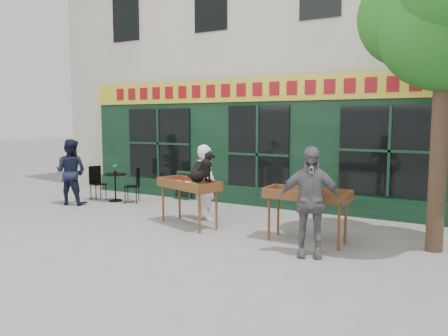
{
  "coord_description": "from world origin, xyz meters",
  "views": [
    {
      "loc": [
        4.8,
        -7.8,
        2.23
      ],
      "look_at": [
        0.04,
        0.5,
        1.18
      ],
      "focal_mm": 35.0,
      "sensor_mm": 36.0,
      "label": 1
    }
  ],
  "objects_px": {
    "book_cart_center": "(189,187)",
    "man_left": "(71,172)",
    "woman": "(205,182)",
    "book_cart_right": "(307,198)",
    "dog": "(201,166)",
    "man_right": "(309,202)",
    "bistro_table": "(115,182)"
  },
  "relations": [
    {
      "from": "book_cart_center",
      "to": "man_left",
      "type": "distance_m",
      "value": 4.06
    },
    {
      "from": "woman",
      "to": "book_cart_right",
      "type": "xyz_separation_m",
      "value": [
        2.58,
        -0.63,
        -0.02
      ]
    },
    {
      "from": "dog",
      "to": "man_right",
      "type": "xyz_separation_m",
      "value": [
        2.53,
        -0.68,
        -0.38
      ]
    },
    {
      "from": "bistro_table",
      "to": "man_right",
      "type": "bearing_deg",
      "value": -18.18
    },
    {
      "from": "woman",
      "to": "book_cart_right",
      "type": "distance_m",
      "value": 2.66
    },
    {
      "from": "book_cart_center",
      "to": "man_left",
      "type": "xyz_separation_m",
      "value": [
        -4.04,
        0.41,
        0.04
      ]
    },
    {
      "from": "dog",
      "to": "man_right",
      "type": "relative_size",
      "value": 0.33
    },
    {
      "from": "man_right",
      "to": "book_cart_center",
      "type": "bearing_deg",
      "value": 145.83
    },
    {
      "from": "dog",
      "to": "woman",
      "type": "distance_m",
      "value": 0.9
    },
    {
      "from": "book_cart_right",
      "to": "bistro_table",
      "type": "relative_size",
      "value": 1.98
    },
    {
      "from": "man_left",
      "to": "book_cart_right",
      "type": "bearing_deg",
      "value": 158.23
    },
    {
      "from": "dog",
      "to": "man_left",
      "type": "distance_m",
      "value": 4.43
    },
    {
      "from": "book_cart_center",
      "to": "man_right",
      "type": "distance_m",
      "value": 2.98
    },
    {
      "from": "bistro_table",
      "to": "man_left",
      "type": "height_order",
      "value": "man_left"
    },
    {
      "from": "book_cart_right",
      "to": "man_left",
      "type": "height_order",
      "value": "man_left"
    },
    {
      "from": "man_right",
      "to": "book_cart_right",
      "type": "bearing_deg",
      "value": 91.9
    },
    {
      "from": "man_right",
      "to": "bistro_table",
      "type": "relative_size",
      "value": 2.39
    },
    {
      "from": "book_cart_center",
      "to": "dog",
      "type": "xyz_separation_m",
      "value": [
        0.35,
        -0.05,
        0.47
      ]
    },
    {
      "from": "woman",
      "to": "bistro_table",
      "type": "height_order",
      "value": "woman"
    },
    {
      "from": "woman",
      "to": "man_left",
      "type": "distance_m",
      "value": 4.05
    },
    {
      "from": "book_cart_center",
      "to": "man_right",
      "type": "bearing_deg",
      "value": 5.04
    },
    {
      "from": "woman",
      "to": "book_cart_right",
      "type": "relative_size",
      "value": 1.13
    },
    {
      "from": "woman",
      "to": "dog",
      "type": "bearing_deg",
      "value": 135.88
    },
    {
      "from": "bistro_table",
      "to": "dog",
      "type": "bearing_deg",
      "value": -20.25
    },
    {
      "from": "book_cart_right",
      "to": "man_right",
      "type": "bearing_deg",
      "value": -68.1
    },
    {
      "from": "book_cart_center",
      "to": "woman",
      "type": "height_order",
      "value": "woman"
    },
    {
      "from": "book_cart_right",
      "to": "man_right",
      "type": "relative_size",
      "value": 0.83
    },
    {
      "from": "dog",
      "to": "bistro_table",
      "type": "distance_m",
      "value": 4.0
    },
    {
      "from": "book_cart_right",
      "to": "book_cart_center",
      "type": "bearing_deg",
      "value": -179.53
    },
    {
      "from": "woman",
      "to": "bistro_table",
      "type": "xyz_separation_m",
      "value": [
        -3.34,
        0.66,
        -0.3
      ]
    },
    {
      "from": "man_right",
      "to": "man_left",
      "type": "bearing_deg",
      "value": 150.72
    },
    {
      "from": "book_cart_right",
      "to": "man_right",
      "type": "distance_m",
      "value": 0.81
    }
  ]
}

